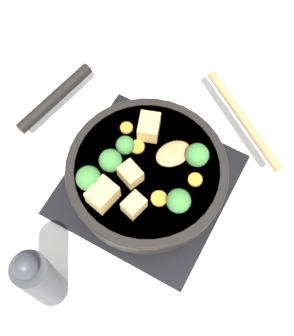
# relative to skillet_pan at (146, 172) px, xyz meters

# --- Properties ---
(ground_plane) EXTENTS (2.40, 2.40, 0.00)m
(ground_plane) POSITION_rel_skillet_pan_xyz_m (0.00, -0.00, -0.06)
(ground_plane) COLOR silver
(front_burner_grate) EXTENTS (0.31, 0.31, 0.03)m
(front_burner_grate) POSITION_rel_skillet_pan_xyz_m (0.00, -0.00, -0.05)
(front_burner_grate) COLOR black
(front_burner_grate) RESTS_ON ground_plane
(skillet_pan) EXTENTS (0.42, 0.30, 0.06)m
(skillet_pan) POSITION_rel_skillet_pan_xyz_m (0.00, 0.00, 0.00)
(skillet_pan) COLOR black
(skillet_pan) RESTS_ON front_burner_grate
(wooden_spoon) EXTENTS (0.23, 0.24, 0.02)m
(wooden_spoon) POSITION_rel_skillet_pan_xyz_m (0.08, 0.12, 0.03)
(wooden_spoon) COLOR #A87A4C
(wooden_spoon) RESTS_ON skillet_pan
(tofu_cube_center_large) EXTENTS (0.05, 0.04, 0.03)m
(tofu_cube_center_large) POSITION_rel_skillet_pan_xyz_m (-0.01, -0.03, 0.04)
(tofu_cube_center_large) COLOR tan
(tofu_cube_center_large) RESTS_ON skillet_pan
(tofu_cube_near_handle) EXTENTS (0.04, 0.04, 0.03)m
(tofu_cube_near_handle) POSITION_rel_skillet_pan_xyz_m (0.02, -0.08, 0.04)
(tofu_cube_near_handle) COLOR tan
(tofu_cube_near_handle) RESTS_ON skillet_pan
(tofu_cube_east_chunk) EXTENTS (0.05, 0.06, 0.04)m
(tofu_cube_east_chunk) POSITION_rel_skillet_pan_xyz_m (-0.03, 0.07, 0.04)
(tofu_cube_east_chunk) COLOR tan
(tofu_cube_east_chunk) RESTS_ON skillet_pan
(tofu_cube_west_chunk) EXTENTS (0.05, 0.06, 0.04)m
(tofu_cube_west_chunk) POSITION_rel_skillet_pan_xyz_m (-0.04, -0.09, 0.04)
(tofu_cube_west_chunk) COLOR tan
(tofu_cube_west_chunk) RESTS_ON skillet_pan
(broccoli_floret_near_spoon) EXTENTS (0.04, 0.04, 0.05)m
(broccoli_floret_near_spoon) POSITION_rel_skillet_pan_xyz_m (0.09, -0.04, 0.05)
(broccoli_floret_near_spoon) COLOR #709956
(broccoli_floret_near_spoon) RESTS_ON skillet_pan
(broccoli_floret_center_top) EXTENTS (0.04, 0.04, 0.05)m
(broccoli_floret_center_top) POSITION_rel_skillet_pan_xyz_m (-0.06, -0.03, 0.05)
(broccoli_floret_center_top) COLOR #709956
(broccoli_floret_center_top) RESTS_ON skillet_pan
(broccoli_floret_east_rim) EXTENTS (0.04, 0.04, 0.05)m
(broccoli_floret_east_rim) POSITION_rel_skillet_pan_xyz_m (0.07, 0.05, 0.05)
(broccoli_floret_east_rim) COLOR #709956
(broccoli_floret_east_rim) RESTS_ON skillet_pan
(broccoli_floret_west_rim) EXTENTS (0.05, 0.05, 0.05)m
(broccoli_floret_west_rim) POSITION_rel_skillet_pan_xyz_m (-0.07, -0.08, 0.05)
(broccoli_floret_west_rim) COLOR #709956
(broccoli_floret_west_rim) RESTS_ON skillet_pan
(broccoli_floret_north_edge) EXTENTS (0.03, 0.03, 0.04)m
(broccoli_floret_north_edge) POSITION_rel_skillet_pan_xyz_m (-0.05, 0.01, 0.05)
(broccoli_floret_north_edge) COLOR #709956
(broccoli_floret_north_edge) RESTS_ON skillet_pan
(carrot_slice_orange_thin) EXTENTS (0.03, 0.03, 0.01)m
(carrot_slice_orange_thin) POSITION_rel_skillet_pan_xyz_m (0.09, 0.02, 0.03)
(carrot_slice_orange_thin) COLOR orange
(carrot_slice_orange_thin) RESTS_ON skillet_pan
(carrot_slice_near_center) EXTENTS (0.02, 0.02, 0.01)m
(carrot_slice_near_center) POSITION_rel_skillet_pan_xyz_m (-0.07, 0.05, 0.03)
(carrot_slice_near_center) COLOR orange
(carrot_slice_near_center) RESTS_ON skillet_pan
(carrot_slice_edge_slice) EXTENTS (0.03, 0.03, 0.01)m
(carrot_slice_edge_slice) POSITION_rel_skillet_pan_xyz_m (0.05, -0.04, 0.03)
(carrot_slice_edge_slice) COLOR orange
(carrot_slice_edge_slice) RESTS_ON skillet_pan
(carrot_slice_under_broccoli) EXTENTS (0.03, 0.03, 0.01)m
(carrot_slice_under_broccoli) POSITION_rel_skillet_pan_xyz_m (-0.03, 0.03, 0.03)
(carrot_slice_under_broccoli) COLOR orange
(carrot_slice_under_broccoli) RESTS_ON skillet_pan
(pepper_mill) EXTENTS (0.06, 0.06, 0.22)m
(pepper_mill) POSITION_rel_skillet_pan_xyz_m (-0.05, -0.26, 0.05)
(pepper_mill) COLOR #333338
(pepper_mill) RESTS_ON ground_plane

